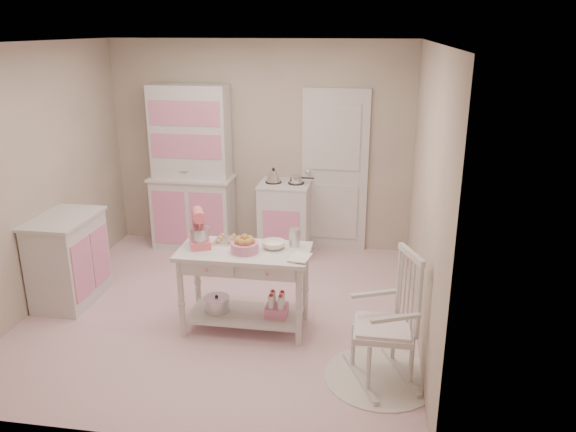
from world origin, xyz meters
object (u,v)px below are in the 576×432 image
object	(u,v)px
stove	(285,218)
bread_basket	(245,247)
base_cabinet	(68,259)
hutch	(191,168)
stand_mixer	(199,229)
rocking_chair	(384,318)
work_table	(245,289)

from	to	relation	value
stove	bread_basket	world-z (taller)	stove
base_cabinet	bread_basket	xyz separation A→B (m)	(1.95, -0.33, 0.39)
hutch	base_cabinet	size ratio (longest dim) A/B	2.26
stand_mixer	stove	bearing A→B (deg)	52.71
base_cabinet	rocking_chair	size ratio (longest dim) A/B	0.84
work_table	stand_mixer	distance (m)	0.71
stove	rocking_chair	distance (m)	2.81
base_cabinet	work_table	world-z (taller)	base_cabinet
stand_mixer	bread_basket	bearing A→B (deg)	-31.98
hutch	stove	distance (m)	1.33
base_cabinet	stand_mixer	size ratio (longest dim) A/B	2.71
work_table	stand_mixer	bearing A→B (deg)	177.27
hutch	stand_mixer	distance (m)	2.08
stove	bread_basket	xyz separation A→B (m)	(-0.05, -1.97, 0.39)
stove	stand_mixer	size ratio (longest dim) A/B	2.71
hutch	work_table	xyz separation A→B (m)	(1.13, -1.97, -0.64)
bread_basket	rocking_chair	bearing A→B (deg)	-24.61
rocking_chair	stand_mixer	distance (m)	1.86
stove	work_table	bearing A→B (deg)	-91.95
base_cabinet	bread_basket	distance (m)	2.01
base_cabinet	work_table	bearing A→B (deg)	-8.18
base_cabinet	stand_mixer	xyz separation A→B (m)	(1.51, -0.26, 0.51)
hutch	rocking_chair	size ratio (longest dim) A/B	1.89
hutch	work_table	bearing A→B (deg)	-60.03
rocking_chair	work_table	xyz separation A→B (m)	(-1.27, 0.62, -0.15)
hutch	rocking_chair	world-z (taller)	hutch
stand_mixer	rocking_chair	bearing A→B (deg)	-43.76
rocking_chair	bread_basket	distance (m)	1.41
hutch	rocking_chair	distance (m)	3.57
stove	work_table	world-z (taller)	stove
base_cabinet	stand_mixer	bearing A→B (deg)	-9.68
hutch	stand_mixer	world-z (taller)	hutch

